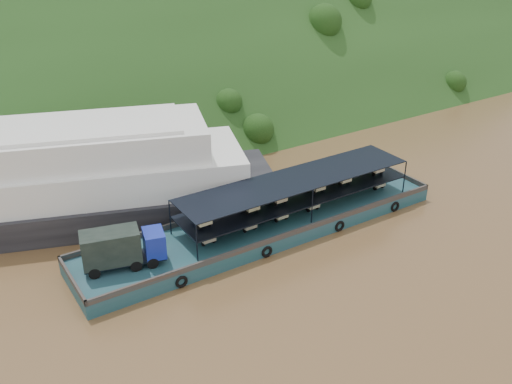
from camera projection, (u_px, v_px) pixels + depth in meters
ground at (292, 230)px, 52.58m from camera, size 160.00×160.00×0.00m
hillside at (141, 120)px, 79.66m from camera, size 140.00×39.60×39.60m
cargo_barge at (255, 225)px, 51.16m from camera, size 35.00×7.18×4.54m
passenger_ferry at (35, 181)px, 52.72m from camera, size 46.62×25.64×9.20m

